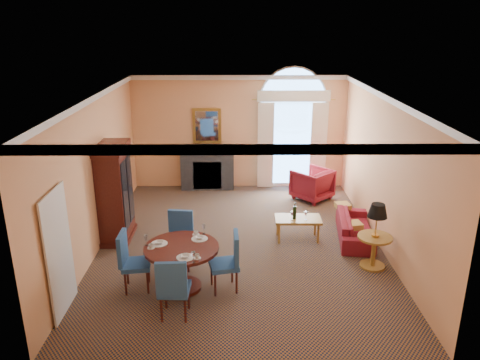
{
  "coord_description": "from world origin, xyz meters",
  "views": [
    {
      "loc": [
        -0.09,
        -9.18,
        4.63
      ],
      "look_at": [
        0.0,
        0.5,
        1.3
      ],
      "focal_mm": 35.0,
      "sensor_mm": 36.0,
      "label": 1
    }
  ],
  "objects_px": {
    "dining_table": "(182,258)",
    "coffee_table": "(298,220)",
    "armchair": "(312,184)",
    "side_table": "(376,229)",
    "sofa": "(355,227)",
    "armoire": "(115,194)"
  },
  "relations": [
    {
      "from": "coffee_table",
      "to": "side_table",
      "type": "relative_size",
      "value": 0.78
    },
    {
      "from": "dining_table",
      "to": "armchair",
      "type": "bearing_deg",
      "value": 55.86
    },
    {
      "from": "armchair",
      "to": "side_table",
      "type": "bearing_deg",
      "value": 57.4
    },
    {
      "from": "sofa",
      "to": "side_table",
      "type": "xyz_separation_m",
      "value": [
        0.05,
        -1.27,
        0.56
      ]
    },
    {
      "from": "armoire",
      "to": "armchair",
      "type": "xyz_separation_m",
      "value": [
        4.69,
        2.36,
        -0.62
      ]
    },
    {
      "from": "armoire",
      "to": "sofa",
      "type": "relative_size",
      "value": 1.2
    },
    {
      "from": "dining_table",
      "to": "coffee_table",
      "type": "distance_m",
      "value": 3.06
    },
    {
      "from": "coffee_table",
      "to": "sofa",
      "type": "bearing_deg",
      "value": 2.61
    },
    {
      "from": "armchair",
      "to": "side_table",
      "type": "xyz_separation_m",
      "value": [
        0.63,
        -3.71,
        0.41
      ]
    },
    {
      "from": "armchair",
      "to": "armoire",
      "type": "bearing_deg",
      "value": -15.57
    },
    {
      "from": "dining_table",
      "to": "armchair",
      "type": "height_order",
      "value": "dining_table"
    },
    {
      "from": "armoire",
      "to": "sofa",
      "type": "xyz_separation_m",
      "value": [
        5.27,
        -0.08,
        -0.78
      ]
    },
    {
      "from": "coffee_table",
      "to": "side_table",
      "type": "distance_m",
      "value": 1.85
    },
    {
      "from": "dining_table",
      "to": "coffee_table",
      "type": "xyz_separation_m",
      "value": [
        2.32,
        1.98,
        -0.14
      ]
    },
    {
      "from": "coffee_table",
      "to": "armchair",
      "type": "bearing_deg",
      "value": 75.42
    },
    {
      "from": "armoire",
      "to": "dining_table",
      "type": "bearing_deg",
      "value": -51.54
    },
    {
      "from": "armchair",
      "to": "dining_table",
      "type": "bearing_deg",
      "value": 13.57
    },
    {
      "from": "side_table",
      "to": "sofa",
      "type": "bearing_deg",
      "value": 92.26
    },
    {
      "from": "coffee_table",
      "to": "side_table",
      "type": "height_order",
      "value": "side_table"
    },
    {
      "from": "armchair",
      "to": "sofa",
      "type": "bearing_deg",
      "value": 61.15
    },
    {
      "from": "armoire",
      "to": "dining_table",
      "type": "height_order",
      "value": "armoire"
    },
    {
      "from": "armchair",
      "to": "side_table",
      "type": "relative_size",
      "value": 0.71
    }
  ]
}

